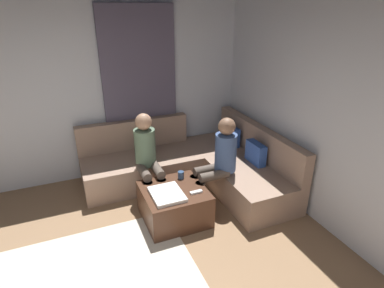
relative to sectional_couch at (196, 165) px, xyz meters
name	(u,v)px	position (x,y,z in m)	size (l,w,h in m)	color
wall_left	(46,94)	(-0.86, -1.88, 1.07)	(0.12, 6.00, 2.70)	silver
curtain_panel	(141,93)	(-0.76, -0.58, 0.97)	(0.06, 1.10, 2.50)	#595166
sectional_couch	(196,165)	(0.00, 0.00, 0.00)	(2.10, 2.55, 0.87)	#9E7F6B
ottoman	(174,204)	(0.73, -0.61, -0.07)	(0.76, 0.76, 0.42)	#4C2D1E
folded_blanket	(167,194)	(0.83, -0.73, 0.16)	(0.44, 0.36, 0.04)	white
coffee_mug	(181,175)	(0.51, -0.43, 0.19)	(0.08, 0.08, 0.10)	#334C72
game_remote	(196,192)	(0.91, -0.39, 0.15)	(0.05, 0.15, 0.02)	white
person_on_couch_back	(219,159)	(0.62, 0.06, 0.38)	(0.30, 0.60, 1.20)	brown
person_on_couch_side	(147,155)	(0.15, -0.76, 0.38)	(0.60, 0.30, 1.20)	brown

